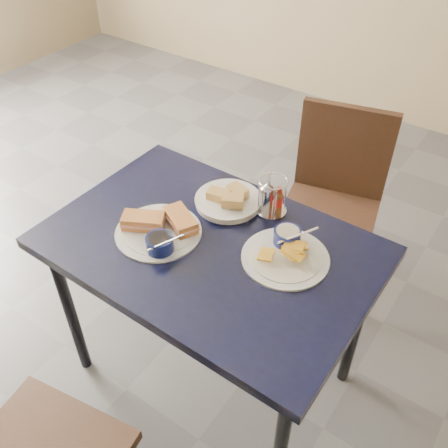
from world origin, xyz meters
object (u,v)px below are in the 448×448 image
Objects in this scene: sandwich_plate at (160,229)px; bread_basket at (228,200)px; dining_table at (210,259)px; chair_far at (339,192)px; plantain_plate at (286,250)px; condiment_caddy at (271,198)px.

bread_basket is (0.10, 0.26, -0.00)m from sandwich_plate.
dining_table is 0.24m from bread_basket.
dining_table is at bearing -98.54° from chair_far.
dining_table is 3.86× the size of plantain_plate.
sandwich_plate is 0.42m from plantain_plate.
chair_far is 0.64m from condiment_caddy.
plantain_plate is at bearing -45.96° from condiment_caddy.
bread_basket reaches higher than dining_table.
bread_basket is (-0.30, 0.11, 0.00)m from plantain_plate.
condiment_caddy is at bearing 53.36° from sandwich_plate.
sandwich_plate and plantain_plate have the same top height.
condiment_caddy reaches higher than chair_far.
dining_table is 0.85m from chair_far.
plantain_plate is (0.23, 0.10, 0.09)m from dining_table.
sandwich_plate is at bearing -110.03° from bread_basket.
condiment_caddy is (0.24, 0.32, 0.03)m from sandwich_plate.
condiment_caddy reaches higher than plantain_plate.
sandwich_plate reaches higher than bread_basket.
chair_far is at bearing 72.04° from sandwich_plate.
chair_far is at bearing 85.21° from condiment_caddy.
plantain_plate reaches higher than dining_table.
condiment_caddy is at bearing 73.73° from dining_table.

